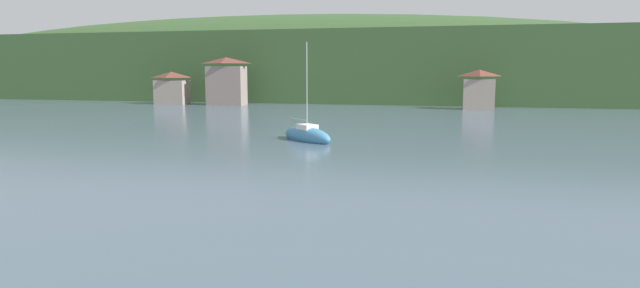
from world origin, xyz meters
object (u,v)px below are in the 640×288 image
object	(u,v)px
shore_building_west	(172,88)
sailboat_far_5	(307,136)
shore_building_central	(479,90)
shore_building_westcentral	(226,82)

from	to	relation	value
shore_building_west	sailboat_far_5	distance (m)	59.36
sailboat_far_5	shore_building_central	bearing A→B (deg)	109.40
shore_building_westcentral	shore_building_central	bearing A→B (deg)	-0.13
shore_building_west	shore_building_westcentral	distance (m)	11.37
shore_building_westcentral	shore_building_central	xyz separation A→B (m)	(45.18, -0.10, -1.11)
shore_building_west	shore_building_westcentral	size ratio (longest dim) A/B	0.72
shore_building_west	sailboat_far_5	bearing A→B (deg)	-48.78
shore_building_west	sailboat_far_5	size ratio (longest dim) A/B	0.66
shore_building_central	sailboat_far_5	size ratio (longest dim) A/B	0.69
shore_building_westcentral	shore_building_central	world-z (taller)	shore_building_westcentral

